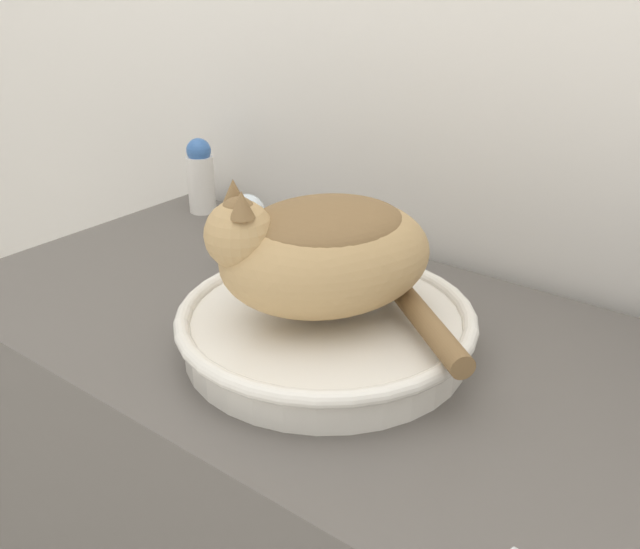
% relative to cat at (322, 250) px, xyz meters
% --- Properties ---
extents(wall_back, '(8.00, 0.05, 2.40)m').
position_rel_cat_xyz_m(wall_back, '(0.05, 0.38, 0.26)').
color(wall_back, silver).
rests_on(wall_back, ground_plane).
extents(sink_basin, '(0.37, 0.37, 0.06)m').
position_rel_cat_xyz_m(sink_basin, '(0.00, 0.01, -0.10)').
color(sink_basin, white).
rests_on(sink_basin, vanity_counter).
extents(cat, '(0.36, 0.31, 0.17)m').
position_rel_cat_xyz_m(cat, '(0.00, 0.00, 0.00)').
color(cat, tan).
rests_on(cat, sink_basin).
extents(faucet, '(0.12, 0.08, 0.14)m').
position_rel_cat_xyz_m(faucet, '(-0.21, 0.10, -0.06)').
color(faucet, silver).
rests_on(faucet, vanity_counter).
extents(deodorant_stick, '(0.05, 0.05, 0.14)m').
position_rel_cat_xyz_m(deodorant_stick, '(-0.49, 0.26, -0.06)').
color(deodorant_stick, white).
rests_on(deodorant_stick, vanity_counter).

